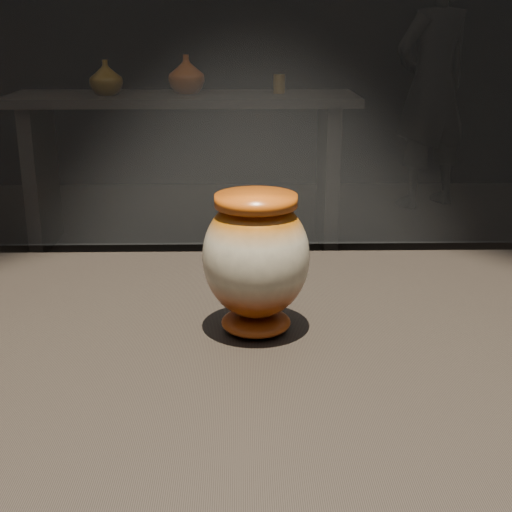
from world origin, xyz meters
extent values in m
cube|color=black|center=(0.00, 0.00, 0.88)|extent=(2.00, 0.80, 0.05)
ellipsoid|color=#81310B|center=(0.01, 0.05, 0.91)|extent=(0.12, 0.12, 0.03)
ellipsoid|color=beige|center=(0.01, 0.05, 1.01)|extent=(0.18, 0.18, 0.17)
cylinder|color=#BB6211|center=(0.01, 0.05, 1.08)|extent=(0.13, 0.13, 0.02)
cube|color=black|center=(-0.34, 3.33, 0.88)|extent=(2.00, 0.60, 0.05)
cube|color=black|center=(-1.19, 3.33, 0.42)|extent=(0.08, 0.50, 0.85)
cube|color=black|center=(0.51, 3.33, 0.42)|extent=(0.08, 0.50, 0.85)
imported|color=brown|center=(-0.76, 3.28, 1.00)|extent=(0.24, 0.24, 0.19)
imported|color=#81310B|center=(-0.32, 3.36, 1.01)|extent=(0.24, 0.24, 0.22)
cylinder|color=brown|center=(0.22, 3.38, 0.95)|extent=(0.07, 0.07, 0.11)
imported|color=black|center=(1.35, 4.28, 0.87)|extent=(0.75, 0.66, 1.73)
camera|label=1|loc=(0.00, -0.84, 1.30)|focal=50.00mm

